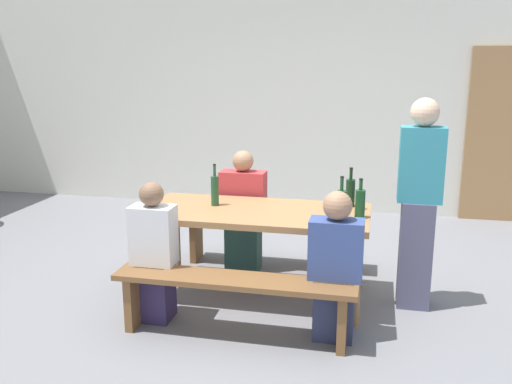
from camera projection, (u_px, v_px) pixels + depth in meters
ground_plane at (256, 295)px, 4.69m from camera, size 24.00×24.00×0.00m
back_wall at (306, 87)px, 7.18m from camera, size 14.00×0.20×3.20m
wooden_door at (505, 136)px, 6.67m from camera, size 0.90×0.06×2.10m
tasting_table at (256, 219)px, 4.53m from camera, size 1.83×0.85×0.75m
bench_near at (234, 291)px, 3.92m from camera, size 1.73×0.30×0.45m
bench_far at (272, 231)px, 5.30m from camera, size 1.73×0.30×0.45m
wine_bottle_0 at (341, 204)px, 4.22m from camera, size 0.08×0.08×0.34m
wine_bottle_1 at (215, 190)px, 4.63m from camera, size 0.07×0.07×0.35m
wine_bottle_2 at (350, 192)px, 4.59m from camera, size 0.08×0.08×0.33m
wine_bottle_3 at (360, 203)px, 4.26m from camera, size 0.08×0.08×0.31m
wine_glass_0 at (328, 204)px, 4.22m from camera, size 0.08×0.08×0.16m
wine_glass_1 at (361, 197)px, 4.51m from camera, size 0.07×0.07×0.15m
wine_glass_2 at (337, 194)px, 4.47m from camera, size 0.08×0.08×0.19m
seated_guest_near_0 at (154, 256)px, 4.16m from camera, size 0.33×0.24×1.07m
seated_guest_near_1 at (335, 270)px, 3.88m from camera, size 0.37×0.24×1.07m
seated_guest_far_0 at (243, 215)px, 5.16m from camera, size 0.41×0.24×1.14m
standing_host at (418, 206)px, 4.33m from camera, size 0.34×0.24×1.67m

